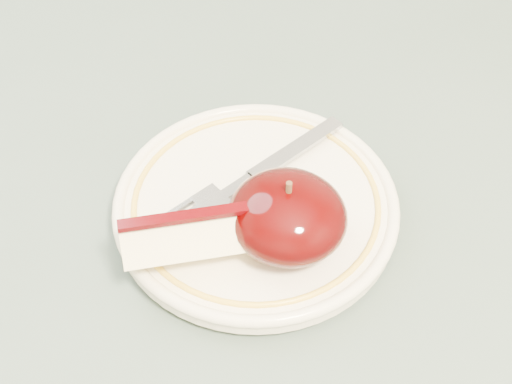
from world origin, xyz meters
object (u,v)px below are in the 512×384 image
at_px(apple_half, 287,216).
at_px(table, 188,343).
at_px(plate, 256,205).
at_px(fork, 250,179).

bearing_deg(apple_half, table, -143.33).
bearing_deg(apple_half, plate, 143.11).
relative_size(plate, apple_half, 2.57).
distance_m(table, plate, 0.13).
relative_size(table, apple_half, 11.46).
xyz_separation_m(table, plate, (0.03, 0.07, 0.10)).
height_order(table, plate, plate).
bearing_deg(apple_half, fork, 137.68).
distance_m(apple_half, fork, 0.06).
height_order(apple_half, fork, apple_half).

